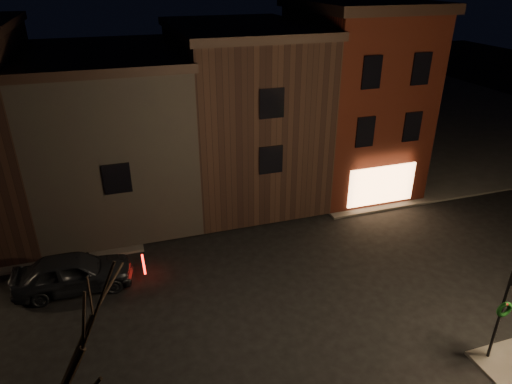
# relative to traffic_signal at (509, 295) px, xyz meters

# --- Properties ---
(ground) EXTENTS (120.00, 120.00, 0.00)m
(ground) POSITION_rel_traffic_signal_xyz_m (-5.60, 5.51, -2.81)
(ground) COLOR black
(ground) RESTS_ON ground
(sidewalk_far_right) EXTENTS (30.00, 30.00, 0.12)m
(sidewalk_far_right) POSITION_rel_traffic_signal_xyz_m (14.40, 25.51, -2.75)
(sidewalk_far_right) COLOR #2D2B28
(sidewalk_far_right) RESTS_ON ground
(corner_building) EXTENTS (6.50, 8.50, 10.50)m
(corner_building) POSITION_rel_traffic_signal_xyz_m (2.40, 14.98, 2.59)
(corner_building) COLOR #3E130B
(corner_building) RESTS_ON ground
(row_building_a) EXTENTS (7.30, 10.30, 9.40)m
(row_building_a) POSITION_rel_traffic_signal_xyz_m (-4.10, 16.01, 2.03)
(row_building_a) COLOR black
(row_building_a) RESTS_ON ground
(row_building_b) EXTENTS (7.80, 10.30, 8.40)m
(row_building_b) POSITION_rel_traffic_signal_xyz_m (-11.35, 16.01, 1.53)
(row_building_b) COLOR black
(row_building_b) RESTS_ON ground
(traffic_signal) EXTENTS (0.58, 0.38, 4.05)m
(traffic_signal) POSITION_rel_traffic_signal_xyz_m (0.00, 0.00, 0.00)
(traffic_signal) COLOR black
(traffic_signal) RESTS_ON sidewalk_near_right
(bare_tree_left) EXTENTS (5.60, 5.60, 7.50)m
(bare_tree_left) POSITION_rel_traffic_signal_xyz_m (-13.60, -1.49, 2.63)
(bare_tree_left) COLOR black
(bare_tree_left) RESTS_ON sidewalk_near_left
(parked_car_a) EXTENTS (4.76, 1.97, 1.61)m
(parked_car_a) POSITION_rel_traffic_signal_xyz_m (-13.58, 8.58, -2.00)
(parked_car_a) COLOR black
(parked_car_a) RESTS_ON ground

